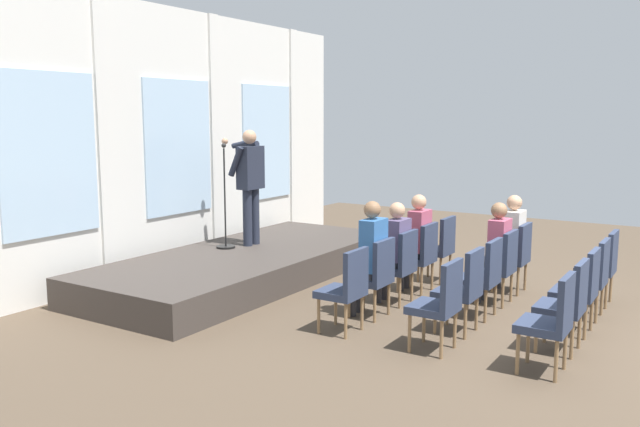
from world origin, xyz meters
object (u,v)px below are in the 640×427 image
(audience_r0_c1, at_px, (369,253))
(chair_r0_c4, at_px, (440,245))
(chair_r1_c1, at_px, (464,286))
(speaker, at_px, (250,179))
(chair_r0_c2, at_px, (400,262))
(audience_r0_c2, at_px, (394,247))
(audience_r0_c3, at_px, (416,238))
(chair_r2_c4, at_px, (602,263))
(audience_r1_c3, at_px, (495,247))
(chair_r2_c1, at_px, (568,300))
(chair_r0_c3, at_px, (421,253))
(chair_r0_c1, at_px, (375,273))
(chair_r1_c4, at_px, (516,253))
(chair_r1_c2, at_px, (484,273))
(chair_r1_c0, at_px, (441,300))
(chair_r2_c2, at_px, (581,286))
(chair_r2_c3, at_px, (592,274))
(chair_r0_c0, at_px, (347,285))
(chair_r2_c0, at_px, (552,318))
(mic_stand, at_px, (225,226))
(chair_r1_c3, at_px, (501,263))

(audience_r0_c1, relative_size, chair_r0_c4, 1.47)
(chair_r1_c1, bearing_deg, speaker, 74.01)
(chair_r0_c2, relative_size, audience_r0_c2, 0.73)
(audience_r0_c3, xyz_separation_m, chair_r2_c4, (0.66, -2.24, -0.20))
(audience_r1_c3, relative_size, chair_r2_c1, 1.38)
(speaker, distance_m, chair_r0_c3, 2.85)
(chair_r0_c1, distance_m, chair_r1_c4, 2.27)
(speaker, xyz_separation_m, audience_r0_c3, (0.25, -2.62, -0.69))
(audience_r0_c1, height_order, audience_r1_c3, audience_r0_c1)
(chair_r1_c2, bearing_deg, chair_r0_c2, 90.00)
(chair_r0_c3, bearing_deg, audience_r0_c1, 176.63)
(chair_r0_c1, height_order, chair_r1_c0, same)
(chair_r2_c2, bearing_deg, chair_r2_c1, 180.00)
(chair_r2_c4, bearing_deg, speaker, 100.65)
(chair_r0_c1, bearing_deg, speaker, 68.14)
(chair_r2_c3, bearing_deg, chair_r0_c0, 132.78)
(audience_r1_c3, relative_size, chair_r2_c2, 1.38)
(audience_r0_c1, relative_size, chair_r2_c1, 1.47)
(audience_r0_c3, distance_m, chair_r1_c1, 1.78)
(chair_r0_c1, xyz_separation_m, chair_r0_c2, (0.66, 0.00, 0.00))
(chair_r2_c0, xyz_separation_m, chair_r2_c3, (1.99, 0.00, 0.00))
(audience_r0_c2, height_order, chair_r2_c3, audience_r0_c2)
(mic_stand, height_order, chair_r1_c4, mic_stand)
(chair_r1_c3, relative_size, audience_r1_c3, 0.73)
(audience_r0_c3, bearing_deg, audience_r0_c1, -179.87)
(chair_r0_c4, relative_size, chair_r2_c3, 1.00)
(chair_r1_c2, xyz_separation_m, chair_r1_c4, (1.33, 0.00, 0.00))
(chair_r2_c0, bearing_deg, chair_r0_c3, 47.22)
(speaker, height_order, chair_r0_c3, speaker)
(audience_r1_c3, bearing_deg, chair_r1_c4, -7.11)
(chair_r0_c0, bearing_deg, chair_r2_c1, -72.86)
(chair_r0_c1, xyz_separation_m, chair_r2_c0, (-0.66, -2.16, 0.00))
(chair_r0_c4, bearing_deg, chair_r0_c0, 180.00)
(chair_r1_c1, relative_size, chair_r1_c4, 1.00)
(mic_stand, distance_m, audience_r0_c3, 2.85)
(audience_r0_c2, relative_size, chair_r2_c4, 1.37)
(chair_r0_c1, height_order, chair_r1_c2, same)
(audience_r0_c2, relative_size, audience_r1_c3, 1.00)
(audience_r0_c2, xyz_separation_m, chair_r0_c3, (0.66, -0.08, -0.18))
(chair_r0_c3, height_order, chair_r1_c4, same)
(chair_r1_c0, bearing_deg, chair_r1_c4, 0.00)
(chair_r1_c4, height_order, chair_r2_c4, same)
(chair_r0_c3, bearing_deg, chair_r1_c2, -121.67)
(chair_r0_c3, bearing_deg, chair_r0_c0, 180.00)
(chair_r1_c2, xyz_separation_m, chair_r2_c3, (0.66, -1.08, 0.00))
(chair_r1_c0, relative_size, chair_r1_c3, 1.00)
(chair_r1_c2, bearing_deg, chair_r0_c4, 39.03)
(chair_r0_c0, relative_size, chair_r0_c4, 1.00)
(chair_r0_c0, bearing_deg, audience_r0_c1, 6.71)
(chair_r0_c3, distance_m, chair_r2_c4, 2.26)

